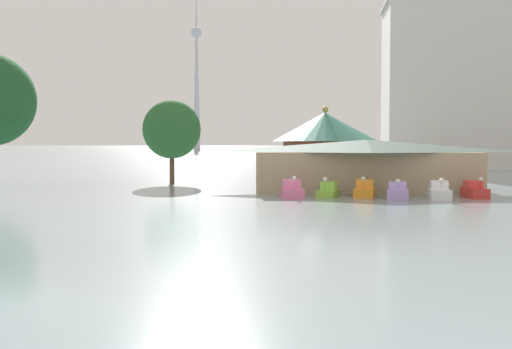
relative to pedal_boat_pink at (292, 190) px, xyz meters
name	(u,v)px	position (x,y,z in m)	size (l,w,h in m)	color
pedal_boat_pink	(292,190)	(0.00, 0.00, 0.00)	(2.11, 3.15, 1.75)	pink
pedal_boat_lime	(328,191)	(2.84, 0.68, -0.07)	(1.95, 2.82, 1.65)	#8CCC3F
pedal_boat_orange	(365,190)	(5.71, 0.74, 0.01)	(1.97, 2.92, 1.70)	orange
pedal_boat_lavender	(397,192)	(8.08, -0.32, -0.03)	(1.87, 2.91, 1.60)	#B299D8
pedal_boat_white	(439,192)	(11.19, -0.40, 0.01)	(1.65, 2.82, 1.67)	white
pedal_boat_red	(475,191)	(14.19, 1.19, -0.02)	(1.68, 2.87, 1.67)	red
boathouse	(366,164)	(6.26, 6.97, 1.82)	(20.23, 9.15, 4.56)	tan
green_roof_pavilion	(325,143)	(2.85, 21.36, 3.72)	(11.86, 11.86, 8.36)	brown
shoreline_tree_mid	(172,129)	(-13.16, 14.97, 5.13)	(6.04, 6.04, 8.75)	brown
background_building_block	(506,84)	(33.47, 59.10, 13.63)	(40.68, 13.48, 28.33)	silver
distant_broadcast_tower	(197,62)	(-65.53, 292.07, 49.29)	(6.12, 6.12, 114.91)	#B7BCC6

